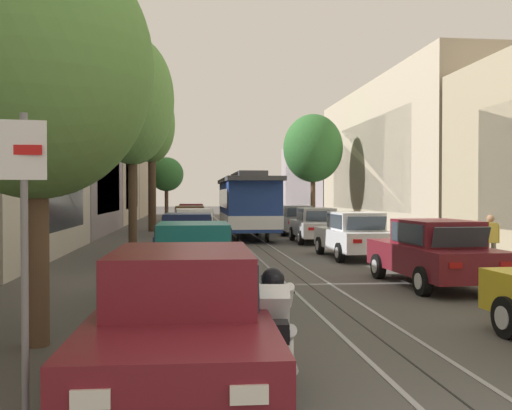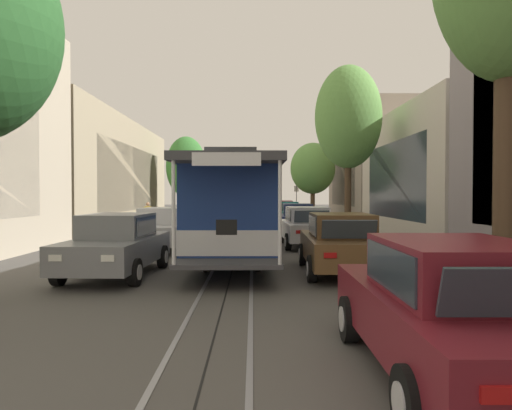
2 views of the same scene
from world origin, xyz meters
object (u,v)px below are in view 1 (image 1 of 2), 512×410
at_px(parked_car_grey_fifth_right, 296,220).
at_px(street_sign_post, 24,247).
at_px(parked_car_white_fourth_left, 194,227).
at_px(parked_car_white_mid_right, 354,235).
at_px(parked_car_navy_mid_left, 188,238).
at_px(street_tree_kerb_right_second, 313,148).
at_px(street_tree_kerb_left_fourth, 166,175).
at_px(pedestrian_on_left_pavement, 490,239).
at_px(parked_car_maroon_second_right, 434,252).
at_px(parked_car_maroon_near_left, 182,323).
at_px(parked_car_brown_fifth_left, 190,221).
at_px(cable_car_trolley, 248,205).
at_px(motorcycle_with_rider, 274,334).
at_px(street_tree_kerb_left_second, 132,101).
at_px(parked_car_silver_fourth_right, 316,225).
at_px(parked_car_maroon_sixth_left, 191,216).
at_px(street_tree_kerb_left_mid, 152,126).
at_px(street_tree_kerb_left_near, 36,67).
at_px(parked_car_teal_second_left, 193,260).

distance_m(parked_car_grey_fifth_right, street_sign_post, 27.92).
distance_m(parked_car_white_fourth_left, parked_car_white_mid_right, 7.70).
height_order(parked_car_navy_mid_left, street_tree_kerb_right_second, street_tree_kerb_right_second).
height_order(street_tree_kerb_left_fourth, pedestrian_on_left_pavement, street_tree_kerb_left_fourth).
bearing_deg(parked_car_maroon_second_right, parked_car_white_mid_right, 91.59).
xyz_separation_m(parked_car_maroon_near_left, parked_car_brown_fifth_left, (0.07, 25.20, 0.00)).
bearing_deg(cable_car_trolley, motorcycle_with_rider, -94.83).
xyz_separation_m(parked_car_grey_fifth_right, street_tree_kerb_right_second, (1.72, 3.77, 4.22)).
distance_m(parked_car_grey_fifth_right, street_tree_kerb_left_second, 13.43).
relative_size(parked_car_brown_fifth_left, street_tree_kerb_left_second, 0.55).
bearing_deg(parked_car_white_fourth_left, street_tree_kerb_left_fourth, 94.90).
distance_m(motorcycle_with_rider, pedestrian_on_left_pavement, 12.30).
height_order(parked_car_navy_mid_left, street_tree_kerb_left_fourth, street_tree_kerb_left_fourth).
relative_size(parked_car_white_fourth_left, parked_car_silver_fourth_right, 1.00).
distance_m(parked_car_maroon_second_right, parked_car_grey_fifth_right, 18.38).
relative_size(parked_car_navy_mid_left, cable_car_trolley, 0.48).
bearing_deg(parked_car_grey_fifth_right, pedestrian_on_left_pavement, -80.11).
bearing_deg(street_sign_post, parked_car_maroon_sixth_left, 87.66).
xyz_separation_m(parked_car_brown_fifth_left, parked_car_white_mid_right, (5.65, -11.79, 0.00)).
relative_size(street_tree_kerb_left_fourth, motorcycle_with_rider, 2.69).
bearing_deg(street_sign_post, street_tree_kerb_left_mid, 91.75).
xyz_separation_m(parked_car_maroon_second_right, street_tree_kerb_left_near, (-7.99, -4.75, 3.21)).
xyz_separation_m(parked_car_maroon_sixth_left, parked_car_silver_fourth_right, (5.62, -12.34, 0.00)).
relative_size(street_tree_kerb_left_second, cable_car_trolley, 0.88).
bearing_deg(pedestrian_on_left_pavement, parked_car_teal_second_left, -157.39).
bearing_deg(parked_car_maroon_near_left, parked_car_grey_fifth_right, 77.04).
bearing_deg(parked_car_white_fourth_left, street_tree_kerb_left_near, -98.11).
xyz_separation_m(parked_car_teal_second_left, parked_car_silver_fourth_right, (5.60, 13.86, 0.00)).
height_order(parked_car_white_fourth_left, street_tree_kerb_left_mid, street_tree_kerb_left_mid).
bearing_deg(parked_car_silver_fourth_right, parked_car_maroon_second_right, -89.42).
xyz_separation_m(parked_car_silver_fourth_right, street_tree_kerb_right_second, (1.83, 9.32, 4.22)).
bearing_deg(street_tree_kerb_right_second, cable_car_trolley, -126.29).
distance_m(street_tree_kerb_left_fourth, street_sign_post, 45.56).
distance_m(parked_car_teal_second_left, cable_car_trolley, 17.10).
height_order(parked_car_brown_fifth_left, cable_car_trolley, cable_car_trolley).
distance_m(motorcycle_with_rider, street_sign_post, 2.90).
bearing_deg(parked_car_white_fourth_left, street_tree_kerb_left_mid, 103.16).
height_order(street_tree_kerb_left_fourth, street_sign_post, street_tree_kerb_left_fourth).
bearing_deg(street_tree_kerb_right_second, parked_car_grey_fifth_right, -114.54).
bearing_deg(parked_car_maroon_second_right, street_tree_kerb_left_near, -149.30).
xyz_separation_m(parked_car_white_mid_right, pedestrian_on_left_pavement, (2.92, -3.78, 0.11)).
bearing_deg(parked_car_teal_second_left, parked_car_white_fourth_left, 89.62).
xyz_separation_m(street_tree_kerb_right_second, pedestrian_on_left_pavement, (1.05, -19.65, -4.12)).
distance_m(parked_car_teal_second_left, parked_car_white_mid_right, 9.18).
distance_m(parked_car_teal_second_left, parked_car_silver_fourth_right, 14.95).
relative_size(street_tree_kerb_left_near, cable_car_trolley, 0.65).
height_order(parked_car_white_fourth_left, parked_car_maroon_sixth_left, same).
bearing_deg(parked_car_maroon_near_left, parked_car_maroon_second_right, 50.45).
bearing_deg(parked_car_silver_fourth_right, parked_car_brown_fifth_left, 137.41).
relative_size(street_tree_kerb_left_near, street_tree_kerb_left_fourth, 1.11).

